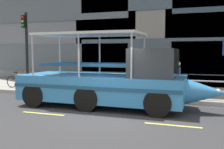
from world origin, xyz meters
name	(u,v)px	position (x,y,z in m)	size (l,w,h in m)	color
ground_plane	(108,115)	(0.00, 0.00, 0.00)	(120.00, 120.00, 0.00)	#333335
sidewalk	(142,91)	(0.00, 5.60, 0.09)	(32.00, 4.80, 0.18)	#99968E
curb_edge	(130,99)	(0.00, 3.11, 0.09)	(32.00, 0.18, 0.18)	#B2ADA3
lane_centreline	(102,119)	(0.00, -0.56, 0.00)	(25.80, 0.12, 0.01)	#DBD64C
curb_guardrail	(112,83)	(-1.03, 3.45, 0.77)	(11.62, 0.09, 0.88)	#9EA0A8
traffic_light_pole	(26,43)	(-6.57, 3.99, 2.86)	(0.24, 0.46, 4.44)	black
leaned_bicycle	(19,82)	(-7.11, 3.91, 0.56)	(1.74, 0.46, 0.96)	black
duck_tour_boat	(113,82)	(-0.33, 1.48, 1.05)	(8.68, 2.59, 3.13)	#388CD1
pedestrian_near_bow	(178,75)	(2.12, 4.25, 1.19)	(0.28, 0.46, 1.68)	#1E2338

